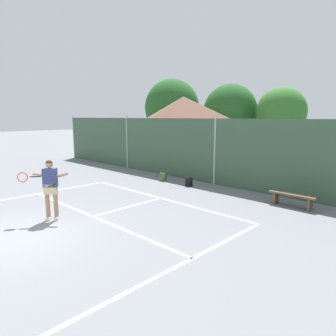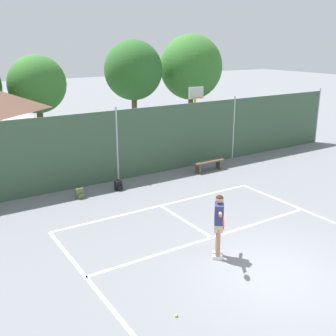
{
  "view_description": "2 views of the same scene",
  "coord_description": "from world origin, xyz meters",
  "px_view_note": "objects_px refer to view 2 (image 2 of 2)",
  "views": [
    {
      "loc": [
        8.1,
        -2.41,
        3.13
      ],
      "look_at": [
        0.15,
        5.75,
        1.18
      ],
      "focal_mm": 32.25,
      "sensor_mm": 36.0,
      "label": 1
    },
    {
      "loc": [
        -7.27,
        -6.39,
        5.76
      ],
      "look_at": [
        0.29,
        5.44,
        1.42
      ],
      "focal_mm": 43.81,
      "sensor_mm": 36.0,
      "label": 2
    }
  ],
  "objects_px": {
    "tennis_player": "(219,221)",
    "backpack_black": "(118,186)",
    "basketball_hoop": "(195,111)",
    "backpack_olive": "(80,193)",
    "courtside_bench": "(209,163)",
    "tennis_ball": "(176,315)"
  },
  "relations": [
    {
      "from": "tennis_player",
      "to": "backpack_olive",
      "type": "distance_m",
      "value": 6.64
    },
    {
      "from": "tennis_ball",
      "to": "backpack_black",
      "type": "relative_size",
      "value": 0.14
    },
    {
      "from": "tennis_ball",
      "to": "backpack_olive",
      "type": "height_order",
      "value": "backpack_olive"
    },
    {
      "from": "basketball_hoop",
      "to": "tennis_ball",
      "type": "bearing_deg",
      "value": -127.82
    },
    {
      "from": "basketball_hoop",
      "to": "courtside_bench",
      "type": "distance_m",
      "value": 3.6
    },
    {
      "from": "backpack_black",
      "to": "courtside_bench",
      "type": "xyz_separation_m",
      "value": [
        4.67,
        0.08,
        0.17
      ]
    },
    {
      "from": "basketball_hoop",
      "to": "backpack_black",
      "type": "relative_size",
      "value": 7.67
    },
    {
      "from": "tennis_player",
      "to": "courtside_bench",
      "type": "distance_m",
      "value": 8.05
    },
    {
      "from": "backpack_black",
      "to": "courtside_bench",
      "type": "bearing_deg",
      "value": 1.02
    },
    {
      "from": "tennis_player",
      "to": "backpack_olive",
      "type": "relative_size",
      "value": 4.01
    },
    {
      "from": "tennis_player",
      "to": "backpack_black",
      "type": "xyz_separation_m",
      "value": [
        0.06,
        6.38,
        -0.92
      ]
    },
    {
      "from": "tennis_ball",
      "to": "backpack_olive",
      "type": "distance_m",
      "value": 7.96
    },
    {
      "from": "basketball_hoop",
      "to": "backpack_black",
      "type": "distance_m",
      "value": 6.88
    },
    {
      "from": "tennis_ball",
      "to": "basketball_hoop",
      "type": "bearing_deg",
      "value": 52.18
    },
    {
      "from": "tennis_ball",
      "to": "courtside_bench",
      "type": "xyz_separation_m",
      "value": [
        7.14,
        8.0,
        0.33
      ]
    },
    {
      "from": "basketball_hoop",
      "to": "backpack_olive",
      "type": "height_order",
      "value": "basketball_hoop"
    },
    {
      "from": "backpack_black",
      "to": "courtside_bench",
      "type": "relative_size",
      "value": 0.29
    },
    {
      "from": "tennis_ball",
      "to": "tennis_player",
      "type": "bearing_deg",
      "value": 32.55
    },
    {
      "from": "basketball_hoop",
      "to": "backpack_olive",
      "type": "bearing_deg",
      "value": -159.27
    },
    {
      "from": "backpack_black",
      "to": "tennis_ball",
      "type": "bearing_deg",
      "value": -107.32
    },
    {
      "from": "basketball_hoop",
      "to": "backpack_black",
      "type": "height_order",
      "value": "basketball_hoop"
    },
    {
      "from": "tennis_player",
      "to": "backpack_olive",
      "type": "bearing_deg",
      "value": 103.99
    }
  ]
}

